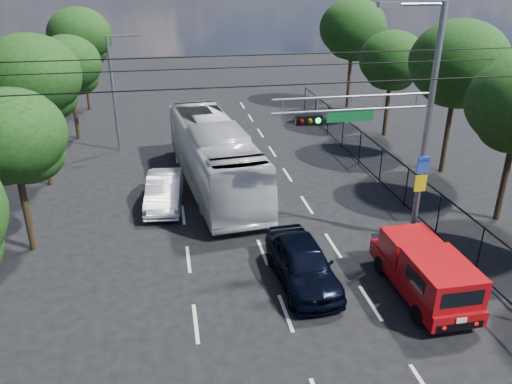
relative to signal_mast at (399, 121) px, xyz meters
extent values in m
cube|color=beige|center=(-8.28, -3.99, -5.24)|extent=(0.12, 2.00, 0.01)
cube|color=beige|center=(-8.28, 0.01, -5.24)|extent=(0.12, 2.00, 0.01)
cube|color=beige|center=(-8.28, 4.01, -5.24)|extent=(0.12, 2.00, 0.01)
cube|color=beige|center=(-8.28, 8.01, -5.24)|extent=(0.12, 2.00, 0.01)
cube|color=beige|center=(-8.28, 12.01, -5.24)|extent=(0.12, 2.00, 0.01)
cube|color=beige|center=(-8.28, 16.01, -5.24)|extent=(0.12, 2.00, 0.01)
cube|color=beige|center=(-8.28, 20.01, -5.24)|extent=(0.12, 2.00, 0.01)
cube|color=beige|center=(-8.28, 24.01, -5.24)|extent=(0.12, 2.00, 0.01)
cube|color=beige|center=(-5.28, -3.99, -5.24)|extent=(0.12, 2.00, 0.01)
cube|color=beige|center=(-5.28, 0.01, -5.24)|extent=(0.12, 2.00, 0.01)
cube|color=beige|center=(-5.28, 4.01, -5.24)|extent=(0.12, 2.00, 0.01)
cube|color=beige|center=(-5.28, 8.01, -5.24)|extent=(0.12, 2.00, 0.01)
cube|color=beige|center=(-5.28, 12.01, -5.24)|extent=(0.12, 2.00, 0.01)
cube|color=beige|center=(-5.28, 16.01, -5.24)|extent=(0.12, 2.00, 0.01)
cube|color=beige|center=(-5.28, 20.01, -5.24)|extent=(0.12, 2.00, 0.01)
cube|color=beige|center=(-5.28, 24.01, -5.24)|extent=(0.12, 2.00, 0.01)
cube|color=beige|center=(-2.28, -3.99, -5.24)|extent=(0.12, 2.00, 0.01)
cube|color=beige|center=(-2.28, 0.01, -5.24)|extent=(0.12, 2.00, 0.01)
cube|color=beige|center=(-2.28, 4.01, -5.24)|extent=(0.12, 2.00, 0.01)
cube|color=beige|center=(-2.28, 8.01, -5.24)|extent=(0.12, 2.00, 0.01)
cube|color=beige|center=(-2.28, 12.01, -5.24)|extent=(0.12, 2.00, 0.01)
cube|color=beige|center=(-2.28, 16.01, -5.24)|extent=(0.12, 2.00, 0.01)
cube|color=beige|center=(-2.28, 20.01, -5.24)|extent=(0.12, 2.00, 0.01)
cube|color=beige|center=(-2.28, 24.01, -5.24)|extent=(0.12, 2.00, 0.01)
cylinder|color=slate|center=(1.22, 0.01, -0.49)|extent=(0.24, 0.24, 9.50)
cylinder|color=slate|center=(0.22, 0.01, 4.16)|extent=(2.00, 0.10, 0.10)
cube|color=slate|center=(-0.88, 0.01, 4.16)|extent=(0.80, 0.25, 0.18)
cylinder|color=slate|center=(-1.88, 0.01, 1.01)|extent=(6.20, 0.08, 0.08)
cylinder|color=slate|center=(-1.88, 0.01, 0.51)|extent=(6.20, 0.08, 0.08)
cube|color=black|center=(-3.58, 0.01, 0.21)|extent=(1.00, 0.28, 0.35)
sphere|color=#3F0505|center=(-3.90, -0.14, 0.21)|extent=(0.20, 0.20, 0.20)
sphere|color=#4C3805|center=(-3.58, -0.14, 0.21)|extent=(0.20, 0.20, 0.20)
sphere|color=#0CE533|center=(-3.26, -0.14, 0.21)|extent=(0.20, 0.20, 0.20)
cube|color=#0D5F28|center=(-1.98, 0.01, 0.26)|extent=(1.80, 0.05, 0.40)
cube|color=#243EA8|center=(1.20, -0.13, -1.84)|extent=(0.50, 0.04, 0.70)
cube|color=#DEBE0B|center=(1.20, -0.13, -2.64)|extent=(0.50, 0.04, 0.70)
cylinder|color=slate|center=(0.62, 0.01, 0.76)|extent=(0.05, 0.05, 0.50)
cylinder|color=slate|center=(-0.68, 0.01, 0.76)|extent=(0.05, 0.05, 0.50)
cylinder|color=slate|center=(-1.98, 0.01, 0.76)|extent=(0.05, 0.05, 0.50)
cylinder|color=slate|center=(-3.28, 0.01, 0.76)|extent=(0.05, 0.05, 0.50)
cylinder|color=slate|center=(-4.58, 0.01, 0.76)|extent=(0.05, 0.05, 0.50)
cylinder|color=slate|center=(-11.78, 14.01, -1.74)|extent=(0.18, 0.18, 7.00)
cylinder|color=slate|center=(-10.98, 14.01, 1.76)|extent=(1.60, 0.09, 0.09)
cube|color=slate|center=(-10.08, 14.01, 1.76)|extent=(0.60, 0.22, 0.15)
cylinder|color=black|center=(-5.28, -1.99, 1.96)|extent=(22.00, 0.04, 0.04)
cylinder|color=black|center=(-5.28, 1.51, 2.36)|extent=(22.00, 0.04, 0.04)
cylinder|color=black|center=(-5.28, 3.01, 1.66)|extent=(22.00, 0.04, 0.04)
cube|color=black|center=(2.32, 4.01, -3.29)|extent=(0.04, 34.00, 0.06)
cube|color=black|center=(2.32, 4.01, -5.09)|extent=(0.04, 34.00, 0.06)
cylinder|color=black|center=(2.32, -2.99, -4.24)|extent=(0.06, 0.06, 2.00)
cylinder|color=black|center=(2.32, 0.01, -4.24)|extent=(0.06, 0.06, 2.00)
cylinder|color=black|center=(2.32, 3.01, -4.24)|extent=(0.06, 0.06, 2.00)
cylinder|color=black|center=(2.32, 6.01, -4.24)|extent=(0.06, 0.06, 2.00)
cylinder|color=black|center=(2.32, 9.01, -4.24)|extent=(0.06, 0.06, 2.00)
cylinder|color=black|center=(2.32, 12.01, -4.24)|extent=(0.06, 0.06, 2.00)
cylinder|color=black|center=(2.32, 15.01, -4.24)|extent=(0.06, 0.06, 2.00)
cylinder|color=black|center=(2.32, 18.01, -4.24)|extent=(0.06, 0.06, 2.00)
cylinder|color=black|center=(2.32, 21.01, -4.24)|extent=(0.06, 0.06, 2.00)
cylinder|color=black|center=(5.92, 1.01, -3.14)|extent=(0.28, 0.28, 4.20)
ellipsoid|color=black|center=(5.57, 0.81, -0.74)|extent=(2.85, 2.85, 2.28)
cylinder|color=black|center=(6.52, 7.01, -2.86)|extent=(0.28, 0.28, 4.76)
ellipsoid|color=black|center=(6.52, 7.01, 0.88)|extent=(5.10, 5.10, 4.33)
ellipsoid|color=black|center=(6.92, 7.31, -0.31)|extent=(3.40, 3.40, 2.72)
ellipsoid|color=black|center=(6.17, 6.81, -0.14)|extent=(3.23, 3.23, 2.58)
cylinder|color=black|center=(6.12, 14.01, -3.23)|extent=(0.28, 0.28, 4.03)
ellipsoid|color=black|center=(6.12, 14.01, -0.06)|extent=(4.32, 4.32, 3.67)
ellipsoid|color=black|center=(6.52, 14.31, -1.07)|extent=(2.88, 2.88, 2.30)
ellipsoid|color=black|center=(5.77, 13.81, -0.92)|extent=(2.74, 2.74, 2.19)
cylinder|color=black|center=(6.32, 22.01, -2.78)|extent=(0.28, 0.28, 4.93)
ellipsoid|color=black|center=(6.32, 22.01, 1.09)|extent=(5.28, 5.28, 4.49)
ellipsoid|color=black|center=(6.72, 22.31, -0.14)|extent=(3.52, 3.52, 2.82)
ellipsoid|color=black|center=(5.97, 21.81, 0.04)|extent=(3.34, 3.34, 2.68)
cylinder|color=black|center=(-14.48, 2.01, -3.34)|extent=(0.28, 0.28, 3.81)
ellipsoid|color=black|center=(-14.48, 2.01, -0.35)|extent=(4.08, 4.08, 3.47)
ellipsoid|color=black|center=(-14.08, 2.31, -1.30)|extent=(2.72, 2.72, 2.18)
ellipsoid|color=black|center=(-14.83, 1.81, -1.16)|extent=(2.58, 2.58, 2.07)
cylinder|color=black|center=(-15.08, 9.01, -3.00)|extent=(0.28, 0.28, 4.48)
ellipsoid|color=black|center=(-15.08, 9.01, 0.52)|extent=(4.80, 4.80, 4.08)
ellipsoid|color=black|center=(-14.68, 9.31, -0.60)|extent=(3.20, 3.20, 2.56)
ellipsoid|color=black|center=(-15.43, 8.81, -0.44)|extent=(3.04, 3.04, 2.43)
cylinder|color=black|center=(-14.68, 17.01, -3.28)|extent=(0.28, 0.28, 3.92)
ellipsoid|color=black|center=(-14.68, 17.01, -0.20)|extent=(4.20, 4.20, 3.57)
ellipsoid|color=black|center=(-14.28, 17.31, -1.18)|extent=(2.80, 2.80, 2.24)
ellipsoid|color=black|center=(-15.03, 16.81, -1.04)|extent=(2.66, 2.66, 2.13)
cylinder|color=black|center=(-14.88, 25.01, -2.95)|extent=(0.28, 0.28, 4.59)
ellipsoid|color=black|center=(-14.88, 25.01, 0.66)|extent=(4.92, 4.92, 4.18)
ellipsoid|color=black|center=(-14.48, 25.31, -0.49)|extent=(3.28, 3.28, 2.62)
ellipsoid|color=black|center=(-15.23, 24.81, -0.32)|extent=(3.12, 3.12, 2.49)
cylinder|color=black|center=(-1.18, -2.28, -4.90)|extent=(0.26, 0.68, 0.68)
cylinder|color=black|center=(0.48, -2.27, -4.90)|extent=(0.26, 0.68, 0.68)
cylinder|color=black|center=(-1.18, -5.31, -4.90)|extent=(0.26, 0.68, 0.68)
cylinder|color=black|center=(0.48, -5.30, -4.90)|extent=(0.26, 0.68, 0.68)
cube|color=#95080C|center=(-0.35, -3.79, -4.64)|extent=(1.87, 4.89, 0.55)
cube|color=#95080C|center=(-0.36, -1.59, -4.56)|extent=(1.81, 0.54, 0.54)
cube|color=black|center=(-0.36, -1.33, -4.31)|extent=(1.66, 0.40, 0.30)
cube|color=#95080C|center=(-0.35, -2.67, -3.92)|extent=(1.76, 1.52, 0.93)
cube|color=black|center=(-0.35, -3.40, -3.88)|extent=(1.51, 0.05, 0.54)
cube|color=#95080C|center=(-0.35, -4.86, -3.86)|extent=(1.82, 2.49, 1.03)
cube|color=black|center=(0.57, -4.86, -3.83)|extent=(0.04, 1.17, 0.44)
cube|color=black|center=(-1.26, -4.87, -3.83)|extent=(0.04, 1.17, 0.44)
cube|color=black|center=(-0.34, -6.09, -3.83)|extent=(1.42, 0.05, 0.54)
cube|color=black|center=(-0.34, -6.21, -4.75)|extent=(1.56, 0.08, 0.25)
cube|color=silver|center=(-0.34, -6.25, -4.51)|extent=(0.34, 0.03, 0.18)
imported|color=black|center=(-4.27, -2.29, -4.43)|extent=(2.14, 4.84, 1.62)
imported|color=silver|center=(-6.43, 7.26, -3.54)|extent=(4.17, 12.48, 3.41)
imported|color=silver|center=(-9.09, 5.27, -4.49)|extent=(2.02, 4.71, 1.51)
camera|label=1|loc=(-8.73, -17.17, 5.23)|focal=35.00mm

